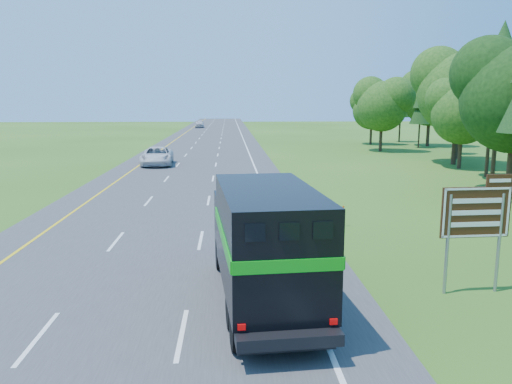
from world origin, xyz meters
TOP-DOWN VIEW (x-y plane):
  - ground at (0.00, 0.00)m, footprint 300.00×300.00m
  - road at (0.00, 50.00)m, footprint 15.00×260.00m
  - lane_markings at (0.00, 50.00)m, footprint 11.15×260.00m
  - tree_wall_right at (26.00, 30.00)m, footprint 16.00×100.00m
  - horse_truck at (4.11, 3.95)m, footprint 3.17×8.31m
  - white_suv at (-3.79, 38.03)m, footprint 3.26×6.39m
  - far_car at (-3.85, 110.67)m, footprint 2.20×5.20m
  - exit_sign at (10.78, 4.52)m, footprint 2.24×0.19m
  - delineator at (8.65, 13.29)m, footprint 0.08×0.05m

SIDE VIEW (x-z plane):
  - ground at x=0.00m, z-range 0.00..0.00m
  - road at x=0.00m, z-range 0.00..0.04m
  - lane_markings at x=0.00m, z-range 0.04..0.05m
  - delineator at x=8.65m, z-range 0.04..1.05m
  - white_suv at x=-3.79m, z-range 0.04..1.77m
  - far_car at x=-3.85m, z-range 0.04..1.79m
  - horse_truck at x=4.11m, z-range 0.17..3.77m
  - exit_sign at x=10.78m, z-range 0.57..4.37m
  - tree_wall_right at x=26.00m, z-range 0.00..12.00m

